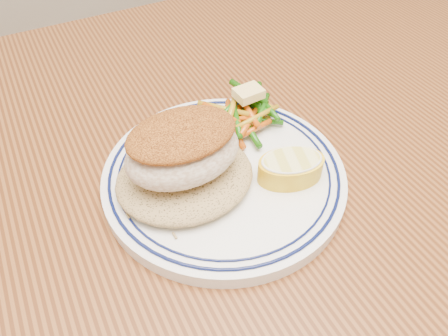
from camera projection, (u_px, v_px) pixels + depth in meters
dining_table at (224, 261)px, 0.49m from camera, size 1.50×0.90×0.75m
plate at (224, 175)px, 0.44m from camera, size 0.24×0.24×0.02m
rice_pilaf at (185, 174)px, 0.42m from camera, size 0.13×0.12×0.03m
fish_fillet at (183, 148)px, 0.39m from camera, size 0.11×0.08×0.05m
vegetable_pile at (244, 113)px, 0.48m from camera, size 0.09×0.11×0.03m
butter_pat at (249, 93)px, 0.47m from camera, size 0.03×0.03×0.01m
lemon_wedge at (291, 167)px, 0.42m from camera, size 0.07×0.07×0.03m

